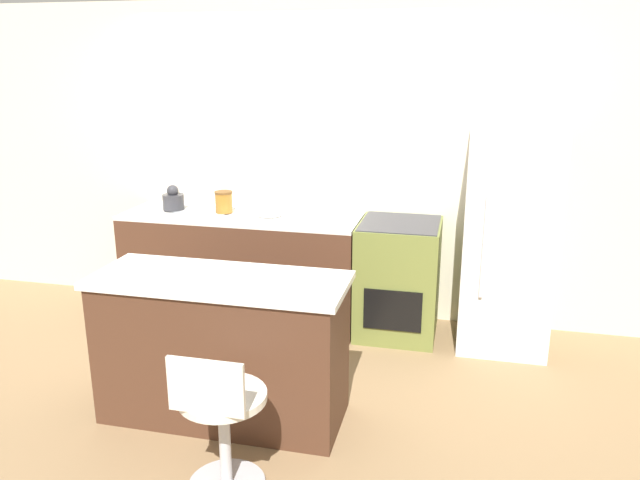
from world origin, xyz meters
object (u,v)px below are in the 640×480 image
kettle (173,200)px  mixing_bowl (269,209)px  oven_range (398,278)px  refrigerator (507,241)px  stool_chair (222,423)px

kettle → mixing_bowl: bearing=0.0°
oven_range → kettle: bearing=180.0°
refrigerator → oven_range: bearing=179.4°
stool_chair → oven_range: bearing=73.5°
mixing_bowl → kettle: bearing=-180.0°
kettle → mixing_bowl: (0.84, 0.00, -0.04)m
kettle → stool_chair: bearing=-59.4°
kettle → mixing_bowl: 0.84m
oven_range → kettle: 1.98m
stool_chair → mixing_bowl: mixing_bowl is taller
refrigerator → kettle: bearing=179.8°
refrigerator → stool_chair: bearing=-124.0°
oven_range → refrigerator: refrigerator is taller
oven_range → mixing_bowl: (-1.06, 0.00, 0.51)m
stool_chair → mixing_bowl: 2.26m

